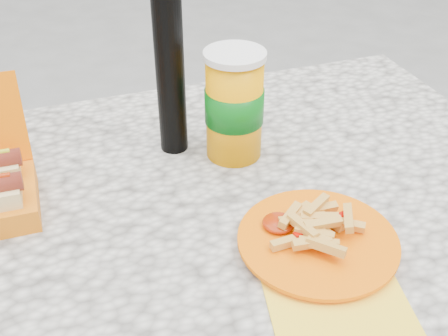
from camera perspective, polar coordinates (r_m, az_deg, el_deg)
name	(u,v)px	position (r m, az deg, el deg)	size (l,w,h in m)	color
picnic_table	(202,246)	(0.99, -2.27, -7.90)	(1.20, 0.80, 0.75)	beige
fries_plate	(318,243)	(0.83, 9.50, -7.49)	(0.25, 0.33, 0.05)	yellow
soda_cup	(234,105)	(0.97, 1.05, 6.41)	(0.11, 0.11, 0.20)	#FF9E00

